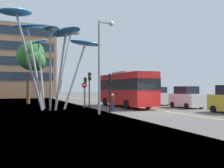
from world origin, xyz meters
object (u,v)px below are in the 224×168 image
(no_entry_sign, at_px, (84,91))
(pedestrian, at_px, (113,102))
(leaf_sculpture, at_px, (51,37))
(traffic_light_island_mid, at_px, (85,85))
(traffic_light_kerb_far, at_px, (90,82))
(car_parked_mid, at_px, (186,98))
(traffic_light_kerb_near, at_px, (110,84))
(red_bus, at_px, (126,88))
(car_parked_far, at_px, (156,96))
(street_lamp, at_px, (102,54))

(no_entry_sign, bearing_deg, pedestrian, -76.77)
(leaf_sculpture, bearing_deg, traffic_light_island_mid, 35.77)
(traffic_light_kerb_far, xyz_separation_m, pedestrian, (0.78, -4.45, -1.88))
(car_parked_mid, relative_size, no_entry_sign, 1.41)
(car_parked_mid, bearing_deg, traffic_light_kerb_far, 158.99)
(traffic_light_kerb_near, distance_m, traffic_light_island_mid, 7.98)
(red_bus, xyz_separation_m, traffic_light_kerb_far, (-4.01, 0.30, 0.57))
(leaf_sculpture, xyz_separation_m, car_parked_far, (13.43, 2.61, -5.97))
(leaf_sculpture, relative_size, car_parked_mid, 2.73)
(no_entry_sign, bearing_deg, leaf_sculpture, -162.29)
(traffic_light_kerb_near, height_order, car_parked_far, traffic_light_kerb_near)
(red_bus, height_order, car_parked_mid, red_bus)
(traffic_light_kerb_far, height_order, pedestrian, traffic_light_kerb_far)
(car_parked_far, bearing_deg, red_bus, -156.42)
(traffic_light_kerb_near, distance_m, no_entry_sign, 6.09)
(car_parked_mid, bearing_deg, pedestrian, -174.57)
(traffic_light_island_mid, xyz_separation_m, street_lamp, (-1.08, -8.81, 2.40))
(pedestrian, bearing_deg, traffic_light_kerb_near, -121.24)
(street_lamp, xyz_separation_m, no_entry_sign, (0.42, 6.86, -3.00))
(street_lamp, bearing_deg, car_parked_mid, 14.42)
(car_parked_mid, xyz_separation_m, pedestrian, (-8.65, -0.82, -0.26))
(leaf_sculpture, height_order, car_parked_far, leaf_sculpture)
(car_parked_far, bearing_deg, leaf_sculpture, -169.00)
(traffic_light_kerb_near, distance_m, car_parked_far, 11.89)
(leaf_sculpture, xyz_separation_m, traffic_light_island_mid, (4.34, 3.13, -4.62))
(traffic_light_kerb_far, relative_size, street_lamp, 0.49)
(traffic_light_kerb_near, distance_m, street_lamp, 2.74)
(red_bus, bearing_deg, car_parked_far, 23.58)
(red_bus, xyz_separation_m, leaf_sculpture, (-8.10, -0.28, 4.90))
(red_bus, height_order, no_entry_sign, red_bus)
(red_bus, height_order, traffic_light_island_mid, red_bus)
(no_entry_sign, bearing_deg, car_parked_mid, -23.22)
(car_parked_mid, height_order, car_parked_far, car_parked_mid)
(traffic_light_kerb_far, bearing_deg, car_parked_far, 12.25)
(traffic_light_kerb_far, bearing_deg, pedestrian, -80.01)
(red_bus, distance_m, street_lamp, 8.13)
(leaf_sculpture, xyz_separation_m, traffic_light_kerb_near, (4.28, -4.85, -4.63))
(red_bus, distance_m, pedestrian, 5.41)
(leaf_sculpture, relative_size, traffic_light_island_mid, 3.17)
(leaf_sculpture, bearing_deg, red_bus, 1.99)
(leaf_sculpture, distance_m, car_parked_far, 14.93)
(pedestrian, bearing_deg, traffic_light_island_mid, 94.34)
(traffic_light_kerb_far, bearing_deg, no_entry_sign, 124.06)
(traffic_light_kerb_far, height_order, car_parked_far, traffic_light_kerb_far)
(traffic_light_kerb_far, distance_m, pedestrian, 4.89)
(red_bus, relative_size, traffic_light_kerb_near, 3.00)
(leaf_sculpture, distance_m, pedestrian, 8.79)
(red_bus, xyz_separation_m, car_parked_far, (5.34, 2.33, -1.07))
(red_bus, distance_m, traffic_light_kerb_far, 4.06)
(red_bus, height_order, traffic_light_kerb_near, red_bus)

